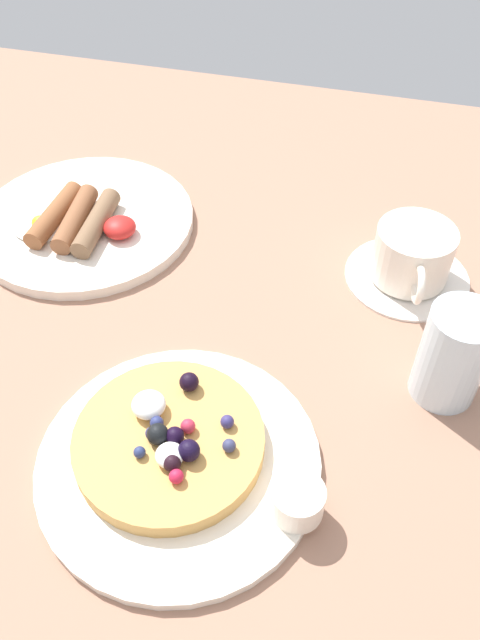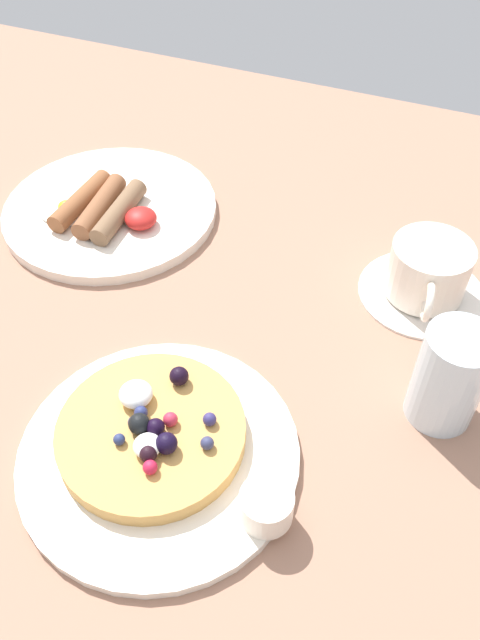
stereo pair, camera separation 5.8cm
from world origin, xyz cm
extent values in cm
cube|color=#9A6E58|center=(0.00, 0.00, -1.50)|extent=(184.24, 111.96, 3.00)
cylinder|color=white|center=(4.75, -17.45, 0.54)|extent=(25.30, 25.30, 1.08)
cylinder|color=tan|center=(3.61, -16.57, 1.98)|extent=(17.07, 17.07, 1.80)
sphere|color=navy|center=(1.95, -19.04, 3.40)|extent=(1.05, 1.05, 1.05)
sphere|color=black|center=(5.03, -19.44, 3.65)|extent=(1.55, 1.55, 1.55)
sphere|color=black|center=(6.07, -18.05, 3.84)|extent=(1.93, 1.93, 1.93)
sphere|color=#33365A|center=(9.16, -16.49, 3.47)|extent=(1.19, 1.19, 1.19)
sphere|color=black|center=(4.40, -16.89, 3.70)|extent=(1.64, 1.64, 1.64)
sphere|color=#C11D3C|center=(5.75, -20.46, 3.51)|extent=(1.26, 1.26, 1.26)
sphere|color=#C02A42|center=(5.15, -15.56, 3.54)|extent=(1.33, 1.33, 1.33)
sphere|color=navy|center=(8.34, -14.18, 3.49)|extent=(1.23, 1.23, 1.23)
sphere|color=black|center=(2.96, -17.19, 3.84)|extent=(1.93, 1.93, 1.93)
sphere|color=navy|center=(2.37, -15.91, 3.50)|extent=(1.24, 1.24, 1.24)
sphere|color=black|center=(3.80, -11.07, 3.79)|extent=(1.82, 1.82, 1.82)
sphere|color=navy|center=(2.35, -17.02, 3.48)|extent=(1.21, 1.21, 1.21)
ellipsoid|color=white|center=(4.59, -18.76, 3.62)|extent=(2.48, 2.48, 1.49)
ellipsoid|color=white|center=(1.10, -14.45, 3.81)|extent=(3.10, 3.10, 1.86)
cylinder|color=white|center=(15.81, -19.54, 2.62)|extent=(4.48, 4.48, 3.08)
cylinder|color=#6C340A|center=(15.81, -19.54, 3.23)|extent=(3.67, 3.67, 0.37)
cylinder|color=white|center=(-17.68, 12.02, 0.70)|extent=(27.15, 27.15, 1.39)
cylinder|color=brown|center=(-14.93, 9.94, 2.61)|extent=(3.12, 11.12, 2.44)
cylinder|color=brown|center=(-17.74, 10.02, 2.61)|extent=(3.67, 11.20, 2.44)
cylinder|color=brown|center=(-20.54, 10.10, 2.61)|extent=(2.73, 11.05, 2.44)
ellipsoid|color=white|center=(-21.82, 8.50, 1.69)|extent=(6.97, 5.92, 0.60)
sphere|color=yellow|center=(-21.82, 8.50, 2.19)|extent=(2.00, 2.00, 2.00)
ellipsoid|color=red|center=(-11.93, 9.95, 2.48)|extent=(3.94, 3.94, 2.17)
cylinder|color=white|center=(22.42, 12.67, 0.31)|extent=(14.31, 14.31, 0.62)
cylinder|color=white|center=(22.42, 12.67, 3.76)|extent=(8.83, 8.83, 6.27)
torus|color=white|center=(23.32, 7.33, 4.07)|extent=(1.51, 4.39, 4.31)
cylinder|color=brown|center=(22.42, 12.67, 5.77)|extent=(7.50, 7.50, 0.50)
cylinder|color=silver|center=(27.02, -2.75, 5.23)|extent=(6.40, 6.40, 10.46)
camera|label=1|loc=(17.60, -44.47, 50.42)|focal=35.56mm
camera|label=2|loc=(23.08, -42.61, 50.42)|focal=35.56mm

